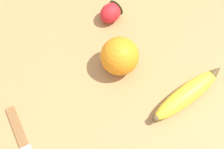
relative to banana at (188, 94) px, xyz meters
The scene contains 5 objects.
ground_plane 0.14m from the banana, 70.63° to the left, with size 3.00×3.00×0.00m, color #A87A47.
banana is the anchor object (origin of this frame).
orange 0.15m from the banana, 21.08° to the left, with size 0.08×0.08×0.08m.
strawberry 0.24m from the banana, ahead, with size 0.05×0.06×0.04m.
paring_knife 0.32m from the banana, 68.14° to the left, with size 0.19×0.06×0.01m.
Camera 1 is at (-0.12, 0.13, 0.58)m, focal length 50.00 mm.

